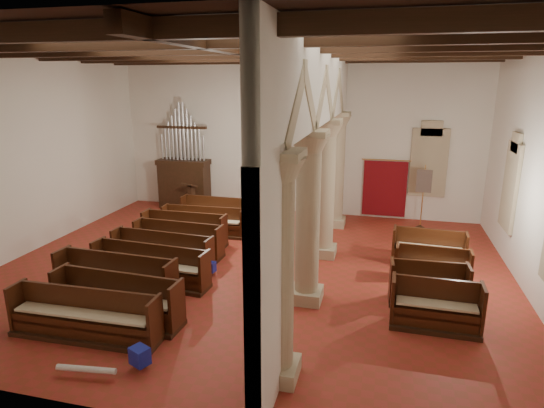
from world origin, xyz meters
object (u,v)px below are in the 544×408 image
Objects in this scene: lectern at (192,201)px; aisle_pew_0 at (435,312)px; processional_banner at (422,207)px; pipe_organ at (184,175)px; nave_pew_0 at (85,322)px.

lectern is 0.69× the size of aisle_pew_0.
processional_banner is at bearing 20.38° from lectern.
pipe_organ is at bearing 141.54° from aisle_pew_0.
lectern is (0.64, -0.81, -0.84)m from pipe_organ.
lectern is at bearing -173.08° from processional_banner.
lectern is 9.02m from nave_pew_0.
nave_pew_0 is 7.28m from aisle_pew_0.
pipe_organ is at bearing 146.77° from lectern.
processional_banner is (8.67, 0.32, 0.26)m from lectern.
pipe_organ reaches higher than aisle_pew_0.
processional_banner reaches higher than aisle_pew_0.
aisle_pew_0 is (8.52, -6.77, -0.16)m from lectern.
nave_pew_0 is at bearing -61.77° from lectern.
pipe_organ is 9.99m from nave_pew_0.
pipe_organ is 1.93× the size of processional_banner.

